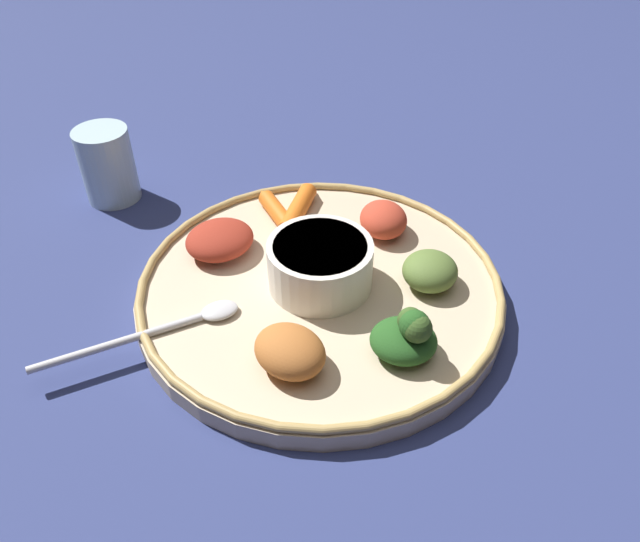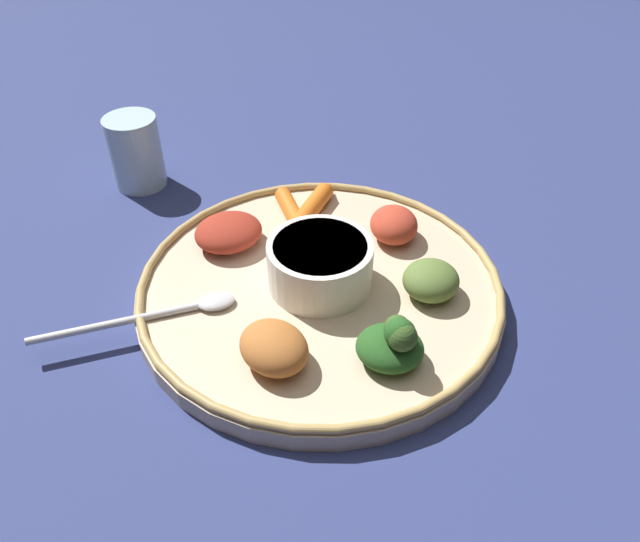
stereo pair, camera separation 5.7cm
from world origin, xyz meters
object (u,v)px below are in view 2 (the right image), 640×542
object	(u,v)px
spoon	(167,312)
greens_pile	(394,343)
center_bowl	(320,263)
carrot_outer	(289,207)
drinking_glass	(137,157)
carrot_near_spoon	(314,205)

from	to	relation	value
spoon	greens_pile	bearing A→B (deg)	126.21
center_bowl	carrot_outer	distance (m)	0.12
center_bowl	drinking_glass	bearing A→B (deg)	-81.85
carrot_near_spoon	carrot_outer	bearing A→B (deg)	-34.74
center_bowl	carrot_outer	size ratio (longest dim) A/B	1.18
center_bowl	carrot_near_spoon	world-z (taller)	center_bowl
greens_pile	carrot_outer	distance (m)	0.23
center_bowl	greens_pile	distance (m)	0.11
spoon	carrot_outer	distance (m)	0.19
greens_pile	carrot_near_spoon	xyz separation A→B (m)	(-0.08, -0.21, -0.01)
greens_pile	carrot_near_spoon	bearing A→B (deg)	-111.14
spoon	greens_pile	distance (m)	0.20
greens_pile	drinking_glass	xyz separation A→B (m)	(0.03, -0.41, -0.00)
spoon	drinking_glass	world-z (taller)	drinking_glass
spoon	carrot_near_spoon	bearing A→B (deg)	-167.21
carrot_outer	drinking_glass	size ratio (longest dim) A/B	0.96
center_bowl	carrot_outer	world-z (taller)	center_bowl
center_bowl	greens_pile	xyz separation A→B (m)	(0.01, 0.11, -0.00)
spoon	greens_pile	xyz separation A→B (m)	(-0.12, 0.16, 0.02)
drinking_glass	center_bowl	bearing A→B (deg)	98.15
spoon	carrot_near_spoon	xyz separation A→B (m)	(-0.20, -0.05, 0.01)
carrot_near_spoon	spoon	bearing A→B (deg)	12.79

